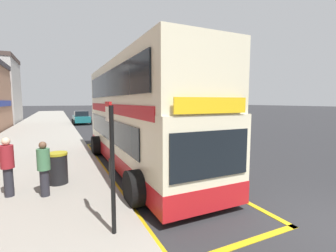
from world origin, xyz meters
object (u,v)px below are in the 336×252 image
(litter_bin, at_px, (58,168))
(parked_car_teal_distant, at_px, (81,118))
(pedestrian_waiting_near_sign, at_px, (7,165))
(pedestrian_further_back, at_px, (44,167))
(parked_car_maroon_ahead, at_px, (114,111))
(parked_car_black_kerbside, at_px, (111,113))
(bus_stop_sign, at_px, (111,157))
(double_decker_bus, at_px, (138,119))

(litter_bin, bearing_deg, parked_car_teal_distant, 83.04)
(pedestrian_waiting_near_sign, xyz_separation_m, pedestrian_further_back, (0.91, -0.41, -0.07))
(parked_car_maroon_ahead, xyz_separation_m, pedestrian_further_back, (-10.71, -40.05, 0.18))
(parked_car_teal_distant, relative_size, parked_car_black_kerbside, 1.00)
(bus_stop_sign, relative_size, parked_car_black_kerbside, 0.63)
(parked_car_black_kerbside, bearing_deg, pedestrian_further_back, 77.64)
(parked_car_maroon_ahead, bearing_deg, double_decker_bus, 78.80)
(pedestrian_waiting_near_sign, height_order, litter_bin, pedestrian_waiting_near_sign)
(double_decker_bus, height_order, bus_stop_sign, double_decker_bus)
(pedestrian_waiting_near_sign, bearing_deg, double_decker_bus, 23.30)
(parked_car_teal_distant, bearing_deg, double_decker_bus, -88.91)
(bus_stop_sign, distance_m, parked_car_black_kerbside, 35.48)
(parked_car_black_kerbside, bearing_deg, parked_car_teal_distant, 60.59)
(bus_stop_sign, height_order, pedestrian_waiting_near_sign, bus_stop_sign)
(bus_stop_sign, bearing_deg, litter_bin, 105.52)
(parked_car_black_kerbside, xyz_separation_m, litter_bin, (-8.17, -31.13, -0.14))
(double_decker_bus, distance_m, pedestrian_waiting_near_sign, 4.95)
(pedestrian_waiting_near_sign, bearing_deg, bus_stop_sign, -53.49)
(pedestrian_waiting_near_sign, height_order, pedestrian_further_back, pedestrian_waiting_near_sign)
(pedestrian_further_back, bearing_deg, pedestrian_waiting_near_sign, 155.98)
(bus_stop_sign, bearing_deg, parked_car_maroon_ahead, 77.63)
(double_decker_bus, bearing_deg, pedestrian_waiting_near_sign, -156.70)
(double_decker_bus, bearing_deg, bus_stop_sign, -113.77)
(double_decker_bus, height_order, litter_bin, double_decker_bus)
(bus_stop_sign, height_order, parked_car_teal_distant, bus_stop_sign)
(parked_car_teal_distant, xyz_separation_m, litter_bin, (-2.73, -22.39, -0.14))
(parked_car_black_kerbside, bearing_deg, double_decker_bus, 83.00)
(pedestrian_waiting_near_sign, distance_m, litter_bin, 1.43)
(bus_stop_sign, height_order, pedestrian_further_back, bus_stop_sign)
(parked_car_teal_distant, bearing_deg, litter_bin, -97.11)
(litter_bin, bearing_deg, pedestrian_further_back, -109.84)
(parked_car_black_kerbside, height_order, litter_bin, parked_car_black_kerbside)
(pedestrian_waiting_near_sign, relative_size, litter_bin, 1.64)
(double_decker_bus, distance_m, pedestrian_further_back, 4.36)
(pedestrian_further_back, xyz_separation_m, litter_bin, (0.35, 0.96, -0.33))
(pedestrian_waiting_near_sign, bearing_deg, parked_car_maroon_ahead, 73.66)
(double_decker_bus, bearing_deg, pedestrian_further_back, -146.70)
(litter_bin, bearing_deg, parked_car_black_kerbside, 75.29)
(double_decker_bus, height_order, pedestrian_waiting_near_sign, double_decker_bus)
(bus_stop_sign, height_order, litter_bin, bus_stop_sign)
(parked_car_black_kerbside, distance_m, pedestrian_waiting_near_sign, 33.05)
(pedestrian_waiting_near_sign, relative_size, pedestrian_further_back, 1.08)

